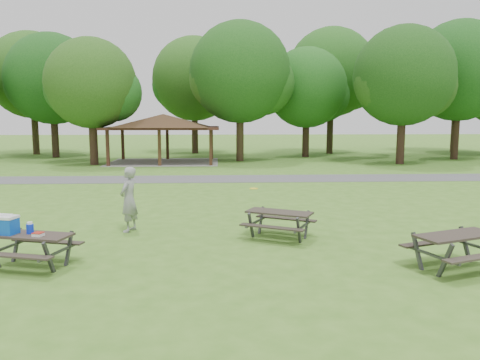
% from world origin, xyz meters
% --- Properties ---
extents(ground, '(160.00, 160.00, 0.00)m').
position_xyz_m(ground, '(0.00, 0.00, 0.00)').
color(ground, '#437621').
rests_on(ground, ground).
extents(asphalt_path, '(120.00, 3.20, 0.02)m').
position_xyz_m(asphalt_path, '(0.00, 14.00, 0.01)').
color(asphalt_path, '#4E4E51').
rests_on(asphalt_path, ground).
extents(pavilion, '(8.60, 7.01, 3.76)m').
position_xyz_m(pavilion, '(-4.00, 24.00, 3.06)').
color(pavilion, '#341C13').
rests_on(pavilion, ground).
extents(tree_row_c, '(8.19, 7.80, 10.67)m').
position_xyz_m(tree_row_c, '(-13.90, 29.03, 6.54)').
color(tree_row_c, black).
rests_on(tree_row_c, ground).
extents(tree_row_d, '(6.93, 6.60, 9.27)m').
position_xyz_m(tree_row_d, '(-8.92, 22.53, 5.77)').
color(tree_row_d, black).
rests_on(tree_row_d, ground).
extents(tree_row_e, '(8.40, 8.00, 11.02)m').
position_xyz_m(tree_row_e, '(2.10, 25.03, 6.78)').
color(tree_row_e, '#322416').
rests_on(tree_row_e, ground).
extents(tree_row_f, '(7.35, 7.00, 9.55)m').
position_xyz_m(tree_row_f, '(8.09, 28.53, 5.84)').
color(tree_row_f, black).
rests_on(tree_row_f, ground).
extents(tree_row_g, '(7.77, 7.40, 10.25)m').
position_xyz_m(tree_row_g, '(14.09, 22.03, 6.33)').
color(tree_row_g, black).
rests_on(tree_row_g, ground).
extents(tree_row_h, '(8.61, 8.20, 11.37)m').
position_xyz_m(tree_row_h, '(20.10, 25.53, 7.03)').
color(tree_row_h, black).
rests_on(tree_row_h, ground).
extents(tree_deep_a, '(8.40, 8.00, 11.38)m').
position_xyz_m(tree_deep_a, '(-16.90, 32.53, 7.13)').
color(tree_deep_a, '#312216').
rests_on(tree_deep_a, ground).
extents(tree_deep_b, '(8.40, 8.00, 11.13)m').
position_xyz_m(tree_deep_b, '(-1.90, 33.03, 6.89)').
color(tree_deep_b, black).
rests_on(tree_deep_b, ground).
extents(tree_deep_c, '(8.82, 8.40, 11.90)m').
position_xyz_m(tree_deep_c, '(11.10, 32.03, 7.44)').
color(tree_deep_c, black).
rests_on(tree_deep_c, ground).
extents(tree_deep_d, '(8.40, 8.00, 11.27)m').
position_xyz_m(tree_deep_d, '(24.10, 33.53, 7.03)').
color(tree_deep_d, '#322016').
rests_on(tree_deep_d, ground).
extents(picnic_table_near, '(2.24, 1.98, 1.32)m').
position_xyz_m(picnic_table_near, '(-4.44, -1.61, 0.76)').
color(picnic_table_near, '#2F2622').
rests_on(picnic_table_near, ground).
extents(picnic_table_middle, '(2.39, 2.23, 0.83)m').
position_xyz_m(picnic_table_middle, '(2.00, 0.76, 0.61)').
color(picnic_table_middle, '#2E2721').
rests_on(picnic_table_middle, ground).
extents(picnic_table_far, '(2.44, 2.21, 0.87)m').
position_xyz_m(picnic_table_far, '(5.79, -2.27, 0.64)').
color(picnic_table_far, '#2D2621').
rests_on(picnic_table_far, ground).
extents(frisbee_in_flight, '(0.33, 0.33, 0.02)m').
position_xyz_m(frisbee_in_flight, '(1.33, 1.80, 1.33)').
color(frisbee_in_flight, yellow).
rests_on(frisbee_in_flight, ground).
extents(frisbee_thrower, '(0.71, 0.86, 2.03)m').
position_xyz_m(frisbee_thrower, '(-2.57, 1.77, 1.02)').
color(frisbee_thrower, gray).
rests_on(frisbee_thrower, ground).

